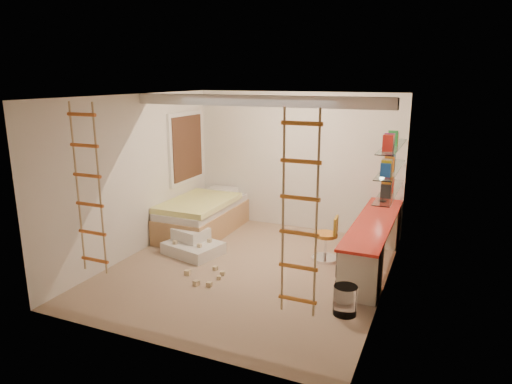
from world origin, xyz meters
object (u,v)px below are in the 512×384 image
at_px(desk, 373,242).
at_px(bed, 203,216).
at_px(swivel_chair, 327,244).
at_px(play_platform, 193,244).

bearing_deg(desk, bed, 173.51).
height_order(swivel_chair, play_platform, swivel_chair).
height_order(desk, play_platform, desk).
distance_m(bed, play_platform, 1.05).
xyz_separation_m(desk, swivel_chair, (-0.71, -0.03, -0.13)).
relative_size(desk, play_platform, 2.77).
xyz_separation_m(bed, swivel_chair, (2.48, -0.40, -0.06)).
bearing_deg(desk, play_platform, -167.98).
bearing_deg(swivel_chair, play_platform, -164.97).
distance_m(desk, bed, 3.22).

